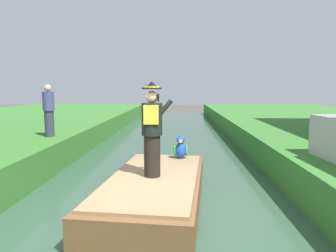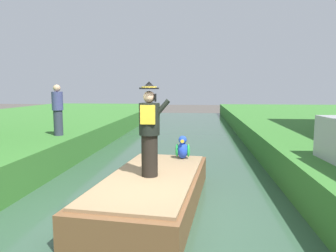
% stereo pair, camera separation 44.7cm
% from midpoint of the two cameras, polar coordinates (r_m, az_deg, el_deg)
% --- Properties ---
extents(ground_plane, '(80.00, 80.00, 0.00)m').
position_cam_midpoint_polar(ground_plane, '(5.90, -5.25, -17.45)').
color(ground_plane, '#4C4742').
extents(canal_water, '(5.64, 48.00, 0.10)m').
position_cam_midpoint_polar(canal_water, '(5.88, -5.26, -17.00)').
color(canal_water, '#33513D').
rests_on(canal_water, ground).
extents(boat, '(2.22, 4.36, 0.61)m').
position_cam_midpoint_polar(boat, '(6.38, -4.52, -11.67)').
color(boat, brown).
rests_on(boat, canal_water).
extents(person_pirate, '(0.61, 0.42, 1.85)m').
position_cam_midpoint_polar(person_pirate, '(6.04, -5.03, -0.68)').
color(person_pirate, black).
rests_on(person_pirate, boat).
extents(parrot_plush, '(0.36, 0.35, 0.57)m').
position_cam_midpoint_polar(parrot_plush, '(7.68, 0.64, -4.15)').
color(parrot_plush, blue).
rests_on(parrot_plush, boat).
extents(person_bystander, '(0.34, 0.34, 1.60)m').
position_cam_midpoint_polar(person_bystander, '(10.33, -22.14, 2.67)').
color(person_bystander, '#33384C').
rests_on(person_bystander, grass_bank_near).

